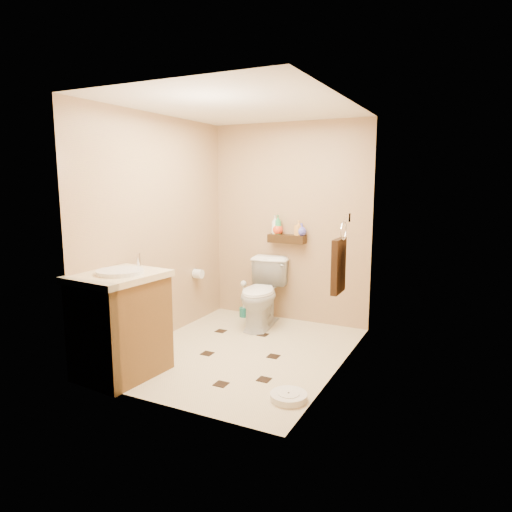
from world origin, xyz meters
The scene contains 20 objects.
ground centered at (0.00, 0.00, 0.00)m, with size 2.50×2.50×0.00m, color beige.
wall_back centered at (0.00, 1.25, 1.20)m, with size 2.00×0.04×2.40m, color tan.
wall_front centered at (0.00, -1.25, 1.20)m, with size 2.00×0.04×2.40m, color tan.
wall_left centered at (-1.00, 0.00, 1.20)m, with size 0.04×2.50×2.40m, color tan.
wall_right centered at (1.00, 0.00, 1.20)m, with size 0.04×2.50×2.40m, color tan.
ceiling centered at (0.00, 0.00, 2.40)m, with size 2.00×2.50×0.02m, color white.
wall_shelf centered at (0.00, 1.17, 1.02)m, with size 0.46×0.14×0.10m, color #331E0D.
floor_accents centered at (0.04, -0.07, 0.00)m, with size 1.11×1.40×0.01m.
toilet centered at (-0.17, 0.83, 0.40)m, with size 0.45×0.79×0.80m, color white.
vanity centered at (-0.70, -0.95, 0.48)m, with size 0.69×0.81×1.07m.
bathroom_scale centered at (0.82, -0.74, 0.03)m, with size 0.30×0.30×0.06m.
toilet_brush centered at (-0.54, 1.07, 0.17)m, with size 0.11×0.11×0.47m.
towel_ring centered at (0.91, 0.25, 0.95)m, with size 0.12×0.30×0.76m.
toilet_paper centered at (-0.94, 0.65, 0.60)m, with size 0.12×0.11×0.12m.
bottle_a centered at (-0.16, 1.17, 1.18)m, with size 0.09×0.09×0.23m, color white.
bottle_b centered at (-0.14, 1.17, 1.14)m, with size 0.07×0.07×0.15m, color gold.
bottle_c centered at (-0.12, 1.17, 1.15)m, with size 0.13×0.13×0.16m, color #EC431B.
bottle_d centered at (-0.12, 1.17, 1.19)m, with size 0.09×0.09×0.23m, color #38AA67.
bottle_e centered at (0.15, 1.17, 1.16)m, with size 0.08×0.08×0.18m, color #F0AC50.
bottle_f centered at (0.19, 1.17, 1.14)m, with size 0.11×0.11×0.15m, color #5957D9.
Camera 1 is at (2.08, -3.88, 1.72)m, focal length 32.00 mm.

